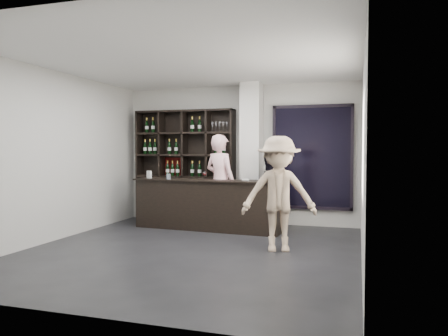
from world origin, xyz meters
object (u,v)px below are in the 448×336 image
(customer, at_px, (279,194))
(taster_black, at_px, (269,191))
(wine_shelf, at_px, (185,166))
(tasting_counter, at_px, (207,205))
(taster_pink, at_px, (220,182))

(customer, bearing_deg, taster_black, 92.73)
(wine_shelf, xyz_separation_m, tasting_counter, (0.80, -0.82, -0.71))
(tasting_counter, bearing_deg, customer, -35.59)
(taster_black, bearing_deg, taster_pink, -21.71)
(wine_shelf, bearing_deg, customer, -41.64)
(tasting_counter, height_order, taster_pink, taster_pink)
(wine_shelf, relative_size, tasting_counter, 0.81)
(tasting_counter, distance_m, taster_pink, 0.52)
(taster_black, height_order, customer, customer)
(tasting_counter, xyz_separation_m, taster_black, (1.17, 0.21, 0.28))
(wine_shelf, bearing_deg, taster_black, -17.05)
(wine_shelf, relative_size, customer, 1.37)
(taster_pink, bearing_deg, customer, 154.89)
(taster_black, distance_m, customer, 1.63)
(taster_black, bearing_deg, tasting_counter, -12.37)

